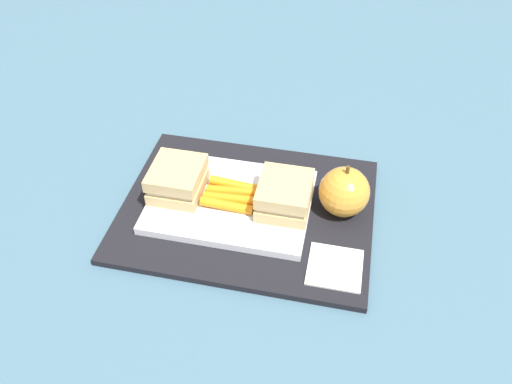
{
  "coord_description": "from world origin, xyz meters",
  "views": [
    {
      "loc": [
        0.12,
        -0.51,
        0.54
      ],
      "look_at": [
        0.01,
        0.0,
        0.04
      ],
      "focal_mm": 36.34,
      "sensor_mm": 36.0,
      "label": 1
    }
  ],
  "objects_px": {
    "sandwich_half_left": "(177,179)",
    "sandwich_half_right": "(284,195)",
    "food_tray": "(231,201)",
    "paper_napkin": "(335,267)",
    "carrot_sticks_bundle": "(231,195)",
    "apple": "(344,192)"
  },
  "relations": [
    {
      "from": "apple",
      "to": "paper_napkin",
      "type": "xyz_separation_m",
      "value": [
        0.0,
        -0.11,
        -0.03
      ]
    },
    {
      "from": "food_tray",
      "to": "sandwich_half_right",
      "type": "bearing_deg",
      "value": 0.0
    },
    {
      "from": "sandwich_half_left",
      "to": "apple",
      "type": "bearing_deg",
      "value": 5.33
    },
    {
      "from": "sandwich_half_left",
      "to": "sandwich_half_right",
      "type": "distance_m",
      "value": 0.16
    },
    {
      "from": "sandwich_half_left",
      "to": "apple",
      "type": "xyz_separation_m",
      "value": [
        0.24,
        0.02,
        0.0
      ]
    },
    {
      "from": "food_tray",
      "to": "sandwich_half_left",
      "type": "distance_m",
      "value": 0.08
    },
    {
      "from": "carrot_sticks_bundle",
      "to": "food_tray",
      "type": "bearing_deg",
      "value": 179.46
    },
    {
      "from": "sandwich_half_left",
      "to": "food_tray",
      "type": "bearing_deg",
      "value": 0.0
    },
    {
      "from": "sandwich_half_left",
      "to": "paper_napkin",
      "type": "height_order",
      "value": "sandwich_half_left"
    },
    {
      "from": "apple",
      "to": "food_tray",
      "type": "bearing_deg",
      "value": -172.08
    },
    {
      "from": "sandwich_half_left",
      "to": "carrot_sticks_bundle",
      "type": "relative_size",
      "value": 1.04
    },
    {
      "from": "carrot_sticks_bundle",
      "to": "paper_napkin",
      "type": "height_order",
      "value": "carrot_sticks_bundle"
    },
    {
      "from": "sandwich_half_left",
      "to": "carrot_sticks_bundle",
      "type": "distance_m",
      "value": 0.08
    },
    {
      "from": "sandwich_half_left",
      "to": "sandwich_half_right",
      "type": "height_order",
      "value": "same"
    },
    {
      "from": "sandwich_half_left",
      "to": "paper_napkin",
      "type": "bearing_deg",
      "value": -19.7
    },
    {
      "from": "sandwich_half_right",
      "to": "apple",
      "type": "bearing_deg",
      "value": 15.31
    },
    {
      "from": "paper_napkin",
      "to": "carrot_sticks_bundle",
      "type": "bearing_deg",
      "value": 151.88
    },
    {
      "from": "food_tray",
      "to": "paper_napkin",
      "type": "bearing_deg",
      "value": -28.05
    },
    {
      "from": "sandwich_half_left",
      "to": "apple",
      "type": "distance_m",
      "value": 0.24
    },
    {
      "from": "food_tray",
      "to": "sandwich_half_right",
      "type": "xyz_separation_m",
      "value": [
        0.08,
        0.0,
        0.03
      ]
    },
    {
      "from": "sandwich_half_right",
      "to": "apple",
      "type": "distance_m",
      "value": 0.08
    },
    {
      "from": "sandwich_half_left",
      "to": "sandwich_half_right",
      "type": "relative_size",
      "value": 1.0
    }
  ]
}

